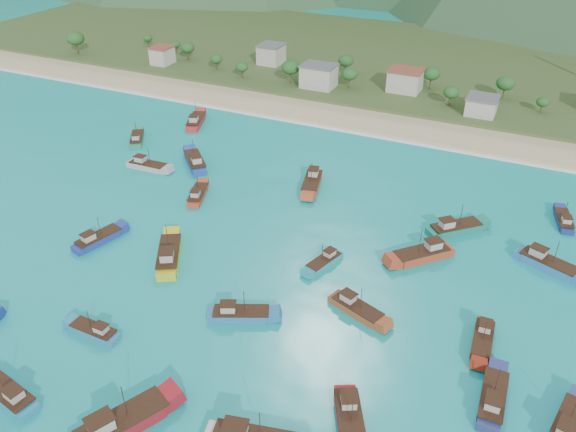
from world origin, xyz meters
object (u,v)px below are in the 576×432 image
at_px(boat_3, 148,166).
at_px(boat_6, 137,139).
at_px(boat_1, 198,195).
at_px(boat_11, 240,315).
at_px(boat_18, 98,240).
at_px(boat_23, 195,162).
at_px(boat_8, 312,183).
at_px(boat_26, 492,400).
at_px(boat_28, 121,424).
at_px(boat_17, 350,420).
at_px(boat_10, 564,221).
at_px(boat_27, 567,427).
at_px(boat_13, 482,340).
at_px(boat_5, 196,122).
at_px(boat_22, 422,255).
at_px(boat_4, 455,229).
at_px(boat_29, 547,264).
at_px(boat_21, 324,262).
at_px(boat_2, 9,395).
at_px(boat_16, 95,332).
at_px(boat_9, 169,256).

bearing_deg(boat_3, boat_6, -135.96).
distance_m(boat_1, boat_11, 40.62).
bearing_deg(boat_18, boat_23, 107.08).
relative_size(boat_3, boat_8, 0.86).
distance_m(boat_26, boat_28, 49.12).
bearing_deg(boat_17, boat_10, -137.08).
xyz_separation_m(boat_17, boat_27, (25.55, 10.90, -0.02)).
xyz_separation_m(boat_1, boat_13, (63.51, -19.34, -0.01)).
height_order(boat_18, boat_26, boat_26).
bearing_deg(boat_5, boat_10, -28.13).
bearing_deg(boat_18, boat_22, 35.34).
bearing_deg(boat_28, boat_4, 91.39).
distance_m(boat_6, boat_23, 22.36).
bearing_deg(boat_17, boat_11, -54.62).
bearing_deg(boat_29, boat_22, -50.78).
distance_m(boat_8, boat_26, 64.80).
relative_size(boat_10, boat_21, 1.05).
bearing_deg(boat_10, boat_3, 177.47).
height_order(boat_2, boat_29, boat_29).
relative_size(boat_22, boat_26, 1.03).
xyz_separation_m(boat_5, boat_10, (96.30, -12.19, -0.31)).
bearing_deg(boat_2, boat_16, 2.50).
height_order(boat_1, boat_10, boat_1).
height_order(boat_13, boat_18, boat_18).
bearing_deg(boat_13, boat_5, -34.55).
xyz_separation_m(boat_1, boat_27, (75.77, -30.80, 0.11)).
bearing_deg(boat_13, boat_28, 39.45).
bearing_deg(boat_3, boat_17, 52.54).
xyz_separation_m(boat_23, boat_26, (75.70, -43.45, -0.15)).
bearing_deg(boat_5, boat_16, -88.55).
bearing_deg(boat_4, boat_28, -68.28).
bearing_deg(boat_28, boat_22, 90.07).
height_order(boat_21, boat_26, boat_26).
bearing_deg(boat_28, boat_1, 139.58).
bearing_deg(boat_2, boat_23, 22.90).
bearing_deg(boat_27, boat_1, 170.61).
xyz_separation_m(boat_2, boat_29, (64.24, 62.71, 0.11)).
bearing_deg(boat_8, boat_1, 22.20).
distance_m(boat_3, boat_29, 89.70).
height_order(boat_1, boat_6, boat_6).
bearing_deg(boat_26, boat_9, 170.37).
bearing_deg(boat_21, boat_1, -0.23).
distance_m(boat_1, boat_23, 15.97).
height_order(boat_11, boat_23, boat_23).
distance_m(boat_1, boat_6, 35.98).
bearing_deg(boat_5, boat_22, -47.35).
bearing_deg(boat_5, boat_3, -101.73).
bearing_deg(boat_17, boat_2, -7.48).
height_order(boat_5, boat_17, boat_5).
xyz_separation_m(boat_1, boat_23, (-9.20, 13.05, 0.26)).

